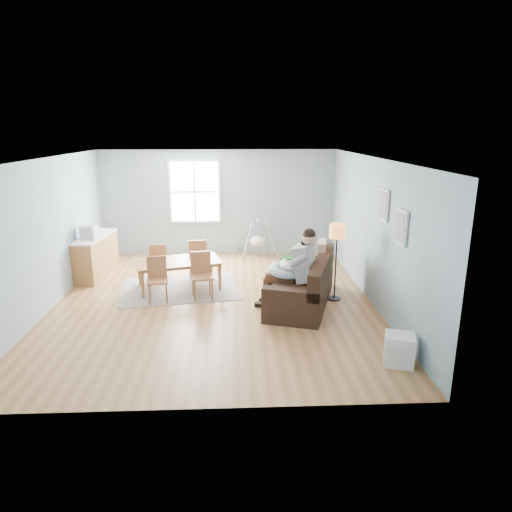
{
  "coord_description": "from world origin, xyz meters",
  "views": [
    {
      "loc": [
        0.43,
        -8.24,
        3.21
      ],
      "look_at": [
        0.79,
        -0.38,
        1.0
      ],
      "focal_mm": 32.0,
      "sensor_mm": 36.0,
      "label": 1
    }
  ],
  "objects_px": {
    "dining_table": "(179,275)",
    "chair_nw": "(158,260)",
    "floor_lamp": "(337,238)",
    "chair_ne": "(198,257)",
    "father": "(295,267)",
    "storage_cube": "(399,349)",
    "counter": "(96,255)",
    "chair_sw": "(157,276)",
    "monitor": "(89,232)",
    "sofa": "(304,287)",
    "chair_se": "(202,272)",
    "baby_swing": "(257,241)",
    "toddler": "(302,260)"
  },
  "relations": [
    {
      "from": "father",
      "to": "chair_se",
      "type": "bearing_deg",
      "value": 158.26
    },
    {
      "from": "sofa",
      "to": "chair_se",
      "type": "distance_m",
      "value": 2.01
    },
    {
      "from": "toddler",
      "to": "baby_swing",
      "type": "relative_size",
      "value": 0.87
    },
    {
      "from": "floor_lamp",
      "to": "baby_swing",
      "type": "xyz_separation_m",
      "value": [
        -1.34,
        3.1,
        -0.8
      ]
    },
    {
      "from": "chair_ne",
      "to": "sofa",
      "type": "bearing_deg",
      "value": -36.48
    },
    {
      "from": "toddler",
      "to": "baby_swing",
      "type": "distance_m",
      "value": 3.15
    },
    {
      "from": "sofa",
      "to": "baby_swing",
      "type": "bearing_deg",
      "value": 102.48
    },
    {
      "from": "chair_ne",
      "to": "father",
      "type": "bearing_deg",
      "value": -44.18
    },
    {
      "from": "toddler",
      "to": "chair_se",
      "type": "bearing_deg",
      "value": 174.6
    },
    {
      "from": "counter",
      "to": "father",
      "type": "bearing_deg",
      "value": -27.9
    },
    {
      "from": "storage_cube",
      "to": "monitor",
      "type": "distance_m",
      "value": 6.78
    },
    {
      "from": "sofa",
      "to": "floor_lamp",
      "type": "relative_size",
      "value": 1.66
    },
    {
      "from": "sofa",
      "to": "monitor",
      "type": "xyz_separation_m",
      "value": [
        -4.43,
        1.64,
        0.73
      ]
    },
    {
      "from": "floor_lamp",
      "to": "storage_cube",
      "type": "xyz_separation_m",
      "value": [
        0.36,
        -2.54,
        -1.01
      ]
    },
    {
      "from": "storage_cube",
      "to": "chair_nw",
      "type": "distance_m",
      "value": 5.49
    },
    {
      "from": "dining_table",
      "to": "chair_nw",
      "type": "distance_m",
      "value": 0.74
    },
    {
      "from": "father",
      "to": "counter",
      "type": "bearing_deg",
      "value": 152.1
    },
    {
      "from": "monitor",
      "to": "baby_swing",
      "type": "height_order",
      "value": "monitor"
    },
    {
      "from": "chair_sw",
      "to": "chair_ne",
      "type": "relative_size",
      "value": 0.95
    },
    {
      "from": "sofa",
      "to": "chair_sw",
      "type": "height_order",
      "value": "sofa"
    },
    {
      "from": "storage_cube",
      "to": "sofa",
      "type": "bearing_deg",
      "value": 112.53
    },
    {
      "from": "floor_lamp",
      "to": "counter",
      "type": "bearing_deg",
      "value": 160.64
    },
    {
      "from": "dining_table",
      "to": "monitor",
      "type": "bearing_deg",
      "value": 144.72
    },
    {
      "from": "sofa",
      "to": "dining_table",
      "type": "xyz_separation_m",
      "value": [
        -2.45,
        0.93,
        -0.03
      ]
    },
    {
      "from": "sofa",
      "to": "chair_se",
      "type": "bearing_deg",
      "value": 167.9
    },
    {
      "from": "floor_lamp",
      "to": "counter",
      "type": "xyz_separation_m",
      "value": [
        -5.03,
        1.77,
        -0.77
      ]
    },
    {
      "from": "sofa",
      "to": "chair_sw",
      "type": "distance_m",
      "value": 2.81
    },
    {
      "from": "floor_lamp",
      "to": "dining_table",
      "type": "distance_m",
      "value": 3.3
    },
    {
      "from": "storage_cube",
      "to": "floor_lamp",
      "type": "bearing_deg",
      "value": 98.13
    },
    {
      "from": "floor_lamp",
      "to": "chair_se",
      "type": "height_order",
      "value": "floor_lamp"
    },
    {
      "from": "counter",
      "to": "chair_ne",
      "type": "bearing_deg",
      "value": -9.39
    },
    {
      "from": "dining_table",
      "to": "counter",
      "type": "height_order",
      "value": "counter"
    },
    {
      "from": "dining_table",
      "to": "chair_nw",
      "type": "height_order",
      "value": "chair_nw"
    },
    {
      "from": "sofa",
      "to": "counter",
      "type": "height_order",
      "value": "sofa"
    },
    {
      "from": "storage_cube",
      "to": "chair_se",
      "type": "relative_size",
      "value": 0.53
    },
    {
      "from": "floor_lamp",
      "to": "dining_table",
      "type": "bearing_deg",
      "value": 166.24
    },
    {
      "from": "monitor",
      "to": "chair_ne",
      "type": "bearing_deg",
      "value": -1.7
    },
    {
      "from": "father",
      "to": "counter",
      "type": "xyz_separation_m",
      "value": [
        -4.18,
        2.21,
        -0.35
      ]
    },
    {
      "from": "storage_cube",
      "to": "counter",
      "type": "bearing_deg",
      "value": 141.38
    },
    {
      "from": "father",
      "to": "baby_swing",
      "type": "xyz_separation_m",
      "value": [
        -0.5,
        3.55,
        -0.38
      ]
    },
    {
      "from": "counter",
      "to": "chair_sw",
      "type": "bearing_deg",
      "value": -45.59
    },
    {
      "from": "storage_cube",
      "to": "chair_nw",
      "type": "bearing_deg",
      "value": 135.93
    },
    {
      "from": "floor_lamp",
      "to": "sofa",
      "type": "bearing_deg",
      "value": -163.82
    },
    {
      "from": "sofa",
      "to": "chair_se",
      "type": "height_order",
      "value": "sofa"
    },
    {
      "from": "counter",
      "to": "baby_swing",
      "type": "relative_size",
      "value": 1.55
    },
    {
      "from": "storage_cube",
      "to": "chair_sw",
      "type": "xyz_separation_m",
      "value": [
        -3.77,
        2.65,
        0.26
      ]
    },
    {
      "from": "sofa",
      "to": "toddler",
      "type": "bearing_deg",
      "value": 93.61
    },
    {
      "from": "toddler",
      "to": "monitor",
      "type": "xyz_separation_m",
      "value": [
        -4.41,
        1.4,
        0.27
      ]
    },
    {
      "from": "father",
      "to": "chair_sw",
      "type": "xyz_separation_m",
      "value": [
        -2.56,
        0.56,
        -0.33
      ]
    },
    {
      "from": "chair_sw",
      "to": "counter",
      "type": "height_order",
      "value": "counter"
    }
  ]
}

